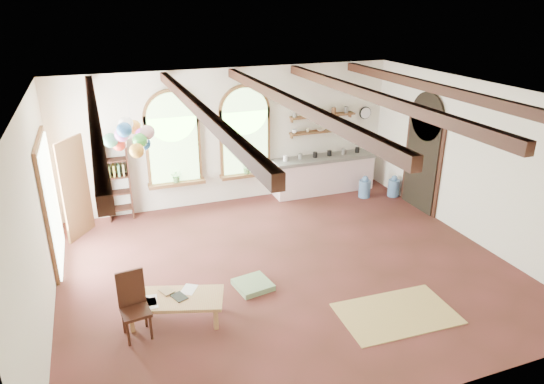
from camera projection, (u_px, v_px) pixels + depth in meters
name	position (u px, v px, depth m)	size (l,w,h in m)	color
floor	(287.00, 267.00, 9.00)	(8.00, 8.00, 0.00)	#5E2926
ceiling_beams	(289.00, 101.00, 7.84)	(6.20, 6.80, 0.18)	#351A10
window_left	(173.00, 142.00, 10.91)	(1.30, 0.28, 2.20)	brown
window_right	(245.00, 135.00, 11.46)	(1.30, 0.28, 2.20)	brown
left_doorway	(51.00, 204.00, 8.85)	(0.10, 1.90, 2.50)	brown
right_doorway	(422.00, 163.00, 11.17)	(0.10, 1.30, 2.40)	black
kitchen_counter	(324.00, 174.00, 12.34)	(2.68, 0.62, 0.94)	#FFD8DB
wall_shelf_lower	(322.00, 131.00, 12.10)	(1.70, 0.24, 0.04)	brown
wall_shelf_upper	(323.00, 115.00, 11.95)	(1.70, 0.24, 0.04)	brown
wall_clock	(365.00, 113.00, 12.43)	(0.32, 0.32, 0.04)	black
bookshelf	(117.00, 181.00, 10.67)	(0.53, 0.32, 1.80)	#351A10
coffee_table	(175.00, 300.00, 7.40)	(1.59, 1.08, 0.42)	#A3854A
side_chair	(136.00, 318.00, 7.10)	(0.45, 0.45, 1.01)	#351A10
floor_mat	(397.00, 313.00, 7.68)	(1.83, 1.13, 0.02)	tan
floor_cushion	(253.00, 285.00, 8.37)	(0.58, 0.58, 0.10)	#6D8C60
water_jug_a	(365.00, 188.00, 12.09)	(0.29, 0.29, 0.56)	#517BAE
water_jug_b	(394.00, 187.00, 12.14)	(0.28, 0.28, 0.55)	#517BAE
balloon_cluster	(132.00, 136.00, 8.73)	(0.91, 1.01, 1.16)	silver
table_book	(162.00, 293.00, 7.47)	(0.17, 0.25, 0.02)	olive
tablet	(179.00, 297.00, 7.39)	(0.18, 0.26, 0.01)	black
potted_plant_left	(177.00, 176.00, 11.11)	(0.27, 0.23, 0.30)	#598C4C
potted_plant_right	(247.00, 168.00, 11.66)	(0.27, 0.23, 0.30)	#598C4C
shelf_cup_a	(295.00, 131.00, 11.83)	(0.12, 0.10, 0.10)	white
shelf_cup_b	(308.00, 130.00, 11.94)	(0.10, 0.10, 0.09)	beige
shelf_bowl_a	(320.00, 130.00, 12.07)	(0.22, 0.22, 0.05)	beige
shelf_bowl_b	(333.00, 128.00, 12.18)	(0.20, 0.20, 0.06)	#8C664C
shelf_vase	(345.00, 124.00, 12.27)	(0.18, 0.18, 0.19)	slate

